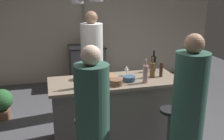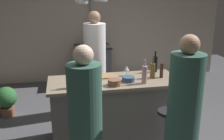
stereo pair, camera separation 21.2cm
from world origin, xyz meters
The scene contains 22 objects.
ground_plane centered at (0.00, 0.00, 0.00)m, with size 9.00×9.00×0.00m, color #4C4C51.
back_wall centered at (0.00, 2.85, 1.30)m, with size 6.40×0.16×2.60m, color #BCAD99.
kitchen_island centered at (0.00, 0.00, 0.45)m, with size 1.80×0.72×0.90m.
stove_range centered at (0.00, 2.45, 0.45)m, with size 0.80×0.64×0.89m.
chef centered at (-0.13, 1.00, 0.82)m, with size 0.37×0.37×1.77m.
bar_stool_right centered at (0.55, -0.62, 0.38)m, with size 0.28×0.28×0.68m.
guest_right centered at (0.55, -1.01, 0.78)m, with size 0.35×0.35×1.67m.
guest_left centered at (-0.49, -0.98, 0.74)m, with size 0.34×0.34×1.60m.
overhead_pot_rack centered at (-0.06, 2.01, 1.64)m, with size 0.60×1.36×2.17m.
potted_plant centered at (-1.66, 1.06, 0.30)m, with size 0.36×0.36×0.52m.
cutting_board centered at (-0.12, 0.17, 0.91)m, with size 0.32×0.22×0.02m, color #997047.
pepper_mill centered at (0.68, -0.02, 1.01)m, with size 0.05×0.05×0.21m, color #382319.
wine_bottle_green centered at (-0.55, -0.19, 1.01)m, with size 0.07×0.07×0.30m.
wine_bottle_white centered at (-0.27, -0.23, 1.03)m, with size 0.07×0.07×0.33m.
wine_bottle_rose centered at (0.37, -0.20, 1.03)m, with size 0.07×0.07×0.32m.
wine_bottle_dark centered at (0.68, 0.26, 1.02)m, with size 0.07×0.07×0.32m.
wine_bottle_amber centered at (0.55, 0.00, 1.01)m, with size 0.07×0.07×0.29m.
wine_glass_near_right_guest centered at (0.22, 0.16, 1.01)m, with size 0.07×0.07×0.15m.
wine_glass_by_chef centered at (-0.41, -0.20, 1.01)m, with size 0.07×0.07×0.15m.
mixing_bowl_ceramic centered at (-0.48, 0.15, 0.94)m, with size 0.14×0.14×0.08m, color silver.
mixing_bowl_wooden centered at (-0.04, -0.21, 0.94)m, with size 0.17×0.17×0.08m, color brown.
mixing_bowl_blue centered at (0.18, -0.09, 0.93)m, with size 0.17×0.17×0.07m, color #334C6B.
Camera 2 is at (-0.68, -3.33, 2.07)m, focal length 41.89 mm.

